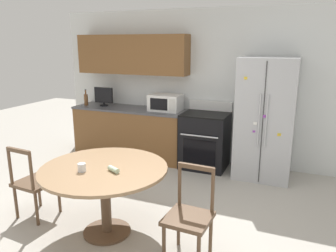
{
  "coord_description": "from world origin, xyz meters",
  "views": [
    {
      "loc": [
        1.68,
        -2.81,
        2.04
      ],
      "look_at": [
        0.05,
        1.15,
        0.95
      ],
      "focal_mm": 35.0,
      "sensor_mm": 36.0,
      "label": 1
    }
  ],
  "objects_px": {
    "microwave": "(166,103)",
    "refrigerator": "(265,119)",
    "dining_chair_right": "(189,217)",
    "oven_range": "(205,140)",
    "counter_bottle": "(86,99)",
    "dining_chair_left": "(34,183)",
    "countertop_tv": "(104,96)",
    "candle_glass": "(82,168)"
  },
  "relations": [
    {
      "from": "counter_bottle",
      "to": "countertop_tv",
      "type": "bearing_deg",
      "value": 14.13
    },
    {
      "from": "candle_glass",
      "to": "refrigerator",
      "type": "bearing_deg",
      "value": 58.59
    },
    {
      "from": "refrigerator",
      "to": "counter_bottle",
      "type": "bearing_deg",
      "value": -179.76
    },
    {
      "from": "oven_range",
      "to": "dining_chair_right",
      "type": "relative_size",
      "value": 1.2
    },
    {
      "from": "counter_bottle",
      "to": "dining_chair_right",
      "type": "bearing_deg",
      "value": -39.49
    },
    {
      "from": "oven_range",
      "to": "dining_chair_left",
      "type": "relative_size",
      "value": 1.2
    },
    {
      "from": "refrigerator",
      "to": "microwave",
      "type": "bearing_deg",
      "value": 176.83
    },
    {
      "from": "microwave",
      "to": "counter_bottle",
      "type": "distance_m",
      "value": 1.58
    },
    {
      "from": "refrigerator",
      "to": "dining_chair_left",
      "type": "bearing_deg",
      "value": -135.35
    },
    {
      "from": "microwave",
      "to": "oven_range",
      "type": "bearing_deg",
      "value": -4.5
    },
    {
      "from": "candle_glass",
      "to": "dining_chair_left",
      "type": "bearing_deg",
      "value": 168.92
    },
    {
      "from": "refrigerator",
      "to": "counter_bottle",
      "type": "height_order",
      "value": "refrigerator"
    },
    {
      "from": "dining_chair_left",
      "to": "countertop_tv",
      "type": "bearing_deg",
      "value": 107.95
    },
    {
      "from": "oven_range",
      "to": "microwave",
      "type": "distance_m",
      "value": 0.93
    },
    {
      "from": "countertop_tv",
      "to": "dining_chair_right",
      "type": "height_order",
      "value": "countertop_tv"
    },
    {
      "from": "oven_range",
      "to": "dining_chair_left",
      "type": "bearing_deg",
      "value": -120.83
    },
    {
      "from": "countertop_tv",
      "to": "candle_glass",
      "type": "xyz_separation_m",
      "value": [
        1.4,
        -2.56,
        -0.28
      ]
    },
    {
      "from": "oven_range",
      "to": "microwave",
      "type": "bearing_deg",
      "value": 175.5
    },
    {
      "from": "microwave",
      "to": "countertop_tv",
      "type": "height_order",
      "value": "countertop_tv"
    },
    {
      "from": "oven_range",
      "to": "dining_chair_right",
      "type": "xyz_separation_m",
      "value": [
        0.54,
        -2.4,
        -0.03
      ]
    },
    {
      "from": "oven_range",
      "to": "microwave",
      "type": "xyz_separation_m",
      "value": [
        -0.74,
        0.06,
        0.57
      ]
    },
    {
      "from": "candle_glass",
      "to": "counter_bottle",
      "type": "bearing_deg",
      "value": 125.04
    },
    {
      "from": "counter_bottle",
      "to": "refrigerator",
      "type": "bearing_deg",
      "value": 0.24
    },
    {
      "from": "oven_range",
      "to": "counter_bottle",
      "type": "distance_m",
      "value": 2.38
    },
    {
      "from": "oven_range",
      "to": "candle_glass",
      "type": "height_order",
      "value": "oven_range"
    },
    {
      "from": "countertop_tv",
      "to": "counter_bottle",
      "type": "bearing_deg",
      "value": -165.87
    },
    {
      "from": "counter_bottle",
      "to": "oven_range",
      "type": "bearing_deg",
      "value": 1.21
    },
    {
      "from": "refrigerator",
      "to": "dining_chair_left",
      "type": "relative_size",
      "value": 2.04
    },
    {
      "from": "oven_range",
      "to": "countertop_tv",
      "type": "bearing_deg",
      "value": 178.95
    },
    {
      "from": "microwave",
      "to": "dining_chair_left",
      "type": "height_order",
      "value": "microwave"
    },
    {
      "from": "oven_range",
      "to": "countertop_tv",
      "type": "height_order",
      "value": "countertop_tv"
    },
    {
      "from": "dining_chair_right",
      "to": "dining_chair_left",
      "type": "xyz_separation_m",
      "value": [
        -1.95,
        0.04,
        0.0
      ]
    },
    {
      "from": "dining_chair_right",
      "to": "oven_range",
      "type": "bearing_deg",
      "value": -74.46
    },
    {
      "from": "countertop_tv",
      "to": "candle_glass",
      "type": "height_order",
      "value": "countertop_tv"
    },
    {
      "from": "refrigerator",
      "to": "countertop_tv",
      "type": "distance_m",
      "value": 2.92
    },
    {
      "from": "countertop_tv",
      "to": "refrigerator",
      "type": "bearing_deg",
      "value": -1.4
    },
    {
      "from": "dining_chair_right",
      "to": "counter_bottle",
      "type": "bearing_deg",
      "value": -36.64
    },
    {
      "from": "countertop_tv",
      "to": "candle_glass",
      "type": "relative_size",
      "value": 4.33
    },
    {
      "from": "microwave",
      "to": "refrigerator",
      "type": "bearing_deg",
      "value": -3.17
    },
    {
      "from": "counter_bottle",
      "to": "dining_chair_left",
      "type": "height_order",
      "value": "counter_bottle"
    },
    {
      "from": "oven_range",
      "to": "candle_glass",
      "type": "bearing_deg",
      "value": -102.83
    },
    {
      "from": "countertop_tv",
      "to": "candle_glass",
      "type": "bearing_deg",
      "value": -61.36
    }
  ]
}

